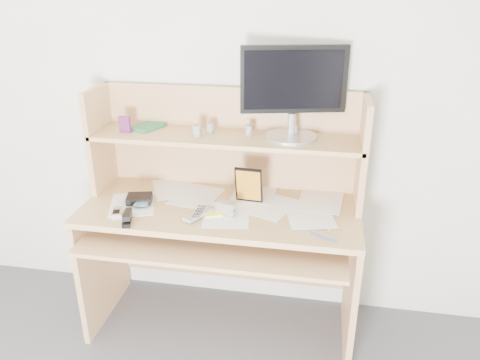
% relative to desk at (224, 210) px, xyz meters
% --- Properties ---
extents(back_wall, '(3.60, 0.04, 2.50)m').
position_rel_desk_xyz_m(back_wall, '(0.00, 0.24, 0.56)').
color(back_wall, beige).
rests_on(back_wall, floor).
extents(desk, '(1.40, 0.70, 1.30)m').
position_rel_desk_xyz_m(desk, '(0.00, 0.00, 0.00)').
color(desk, tan).
rests_on(desk, floor).
extents(paper_clutter, '(1.32, 0.54, 0.01)m').
position_rel_desk_xyz_m(paper_clutter, '(0.00, -0.08, 0.06)').
color(paper_clutter, white).
rests_on(paper_clutter, desk).
extents(keyboard, '(0.52, 0.24, 0.03)m').
position_rel_desk_xyz_m(keyboard, '(-0.17, -0.14, -0.03)').
color(keyboard, black).
rests_on(keyboard, desk).
extents(tv_remote, '(0.13, 0.18, 0.02)m').
position_rel_desk_xyz_m(tv_remote, '(-0.08, -0.20, 0.07)').
color(tv_remote, gray).
rests_on(tv_remote, paper_clutter).
extents(flip_phone, '(0.08, 0.11, 0.02)m').
position_rel_desk_xyz_m(flip_phone, '(-0.47, -0.26, 0.07)').
color(flip_phone, '#BABBBD').
rests_on(flip_phone, paper_clutter).
extents(stapler, '(0.08, 0.14, 0.04)m').
position_rel_desk_xyz_m(stapler, '(-0.40, -0.31, 0.08)').
color(stapler, black).
rests_on(stapler, paper_clutter).
extents(wallet, '(0.15, 0.13, 0.03)m').
position_rel_desk_xyz_m(wallet, '(-0.42, -0.10, 0.08)').
color(wallet, black).
rests_on(wallet, paper_clutter).
extents(sticky_note_pad, '(0.11, 0.11, 0.01)m').
position_rel_desk_xyz_m(sticky_note_pad, '(-0.02, -0.16, 0.06)').
color(sticky_note_pad, '#FDF542').
rests_on(sticky_note_pad, desk).
extents(digital_camera, '(0.11, 0.07, 0.06)m').
position_rel_desk_xyz_m(digital_camera, '(0.05, -0.16, 0.09)').
color(digital_camera, '#A6A5A8').
rests_on(digital_camera, paper_clutter).
extents(game_case, '(0.14, 0.03, 0.20)m').
position_rel_desk_xyz_m(game_case, '(0.14, -0.02, 0.16)').
color(game_case, black).
rests_on(game_case, paper_clutter).
extents(blue_pen, '(0.12, 0.07, 0.01)m').
position_rel_desk_xyz_m(blue_pen, '(0.52, -0.30, 0.07)').
color(blue_pen, '#173FAF').
rests_on(blue_pen, paper_clutter).
extents(card_box, '(0.06, 0.02, 0.08)m').
position_rel_desk_xyz_m(card_box, '(-0.52, 0.04, 0.43)').
color(card_box, '#AB1916').
rests_on(card_box, desk).
extents(shelf_book, '(0.18, 0.20, 0.02)m').
position_rel_desk_xyz_m(shelf_book, '(-0.44, 0.12, 0.39)').
color(shelf_book, '#2E7343').
rests_on(shelf_book, desk).
extents(chip_stack_a, '(0.06, 0.06, 0.06)m').
position_rel_desk_xyz_m(chip_stack_a, '(-0.14, 0.02, 0.42)').
color(chip_stack_a, black).
rests_on(chip_stack_a, desk).
extents(chip_stack_b, '(0.04, 0.04, 0.06)m').
position_rel_desk_xyz_m(chip_stack_b, '(0.12, 0.09, 0.41)').
color(chip_stack_b, white).
rests_on(chip_stack_b, desk).
extents(chip_stack_c, '(0.05, 0.05, 0.05)m').
position_rel_desk_xyz_m(chip_stack_c, '(-0.09, 0.10, 0.41)').
color(chip_stack_c, black).
rests_on(chip_stack_c, desk).
extents(chip_stack_d, '(0.04, 0.04, 0.06)m').
position_rel_desk_xyz_m(chip_stack_d, '(0.34, 0.11, 0.42)').
color(chip_stack_d, silver).
rests_on(chip_stack_d, desk).
extents(monitor, '(0.51, 0.26, 0.45)m').
position_rel_desk_xyz_m(monitor, '(0.33, 0.11, 0.63)').
color(monitor, silver).
rests_on(monitor, desk).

